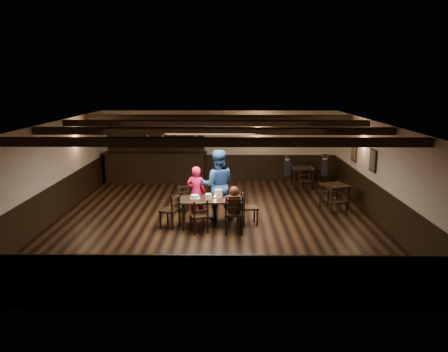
{
  "coord_description": "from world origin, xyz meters",
  "views": [
    {
      "loc": [
        0.37,
        -11.71,
        3.81
      ],
      "look_at": [
        0.24,
        0.2,
        1.2
      ],
      "focal_mm": 35.0,
      "sensor_mm": 36.0,
      "label": 1
    }
  ],
  "objects_px": {
    "chair_near_left": "(200,214)",
    "woman_pink": "(196,192)",
    "cake": "(195,197)",
    "bar_counter": "(156,163)",
    "man_blue": "(217,185)",
    "dining_table": "(211,202)",
    "chair_near_right": "(234,211)"
  },
  "relations": [
    {
      "from": "man_blue",
      "to": "chair_near_right",
      "type": "bearing_deg",
      "value": 107.4
    },
    {
      "from": "bar_counter",
      "to": "woman_pink",
      "type": "bearing_deg",
      "value": -67.74
    },
    {
      "from": "man_blue",
      "to": "dining_table",
      "type": "bearing_deg",
      "value": 74.03
    },
    {
      "from": "dining_table",
      "to": "man_blue",
      "type": "height_order",
      "value": "man_blue"
    },
    {
      "from": "dining_table",
      "to": "chair_near_left",
      "type": "xyz_separation_m",
      "value": [
        -0.27,
        -0.59,
        -0.16
      ]
    },
    {
      "from": "man_blue",
      "to": "bar_counter",
      "type": "bearing_deg",
      "value": -64.72
    },
    {
      "from": "woman_pink",
      "to": "bar_counter",
      "type": "distance_m",
      "value": 4.98
    },
    {
      "from": "man_blue",
      "to": "chair_near_left",
      "type": "bearing_deg",
      "value": 68.23
    },
    {
      "from": "chair_near_right",
      "to": "man_blue",
      "type": "xyz_separation_m",
      "value": [
        -0.45,
        1.24,
        0.39
      ]
    },
    {
      "from": "chair_near_right",
      "to": "bar_counter",
      "type": "height_order",
      "value": "bar_counter"
    },
    {
      "from": "dining_table",
      "to": "chair_near_left",
      "type": "bearing_deg",
      "value": -114.64
    },
    {
      "from": "dining_table",
      "to": "bar_counter",
      "type": "distance_m",
      "value": 5.78
    },
    {
      "from": "man_blue",
      "to": "woman_pink",
      "type": "bearing_deg",
      "value": -8.93
    },
    {
      "from": "chair_near_left",
      "to": "bar_counter",
      "type": "distance_m",
      "value": 6.23
    },
    {
      "from": "chair_near_left",
      "to": "bar_counter",
      "type": "relative_size",
      "value": 0.22
    },
    {
      "from": "chair_near_right",
      "to": "man_blue",
      "type": "bearing_deg",
      "value": 110.1
    },
    {
      "from": "bar_counter",
      "to": "dining_table",
      "type": "bearing_deg",
      "value": -66.1
    },
    {
      "from": "cake",
      "to": "bar_counter",
      "type": "distance_m",
      "value": 5.57
    },
    {
      "from": "chair_near_left",
      "to": "woman_pink",
      "type": "distance_m",
      "value": 1.3
    },
    {
      "from": "bar_counter",
      "to": "chair_near_left",
      "type": "bearing_deg",
      "value": -70.59
    },
    {
      "from": "man_blue",
      "to": "bar_counter",
      "type": "relative_size",
      "value": 0.5
    },
    {
      "from": "woman_pink",
      "to": "chair_near_right",
      "type": "bearing_deg",
      "value": 138.53
    },
    {
      "from": "chair_near_left",
      "to": "man_blue",
      "type": "relative_size",
      "value": 0.45
    },
    {
      "from": "chair_near_left",
      "to": "woman_pink",
      "type": "bearing_deg",
      "value": 98.2
    },
    {
      "from": "woman_pink",
      "to": "man_blue",
      "type": "relative_size",
      "value": 0.76
    },
    {
      "from": "dining_table",
      "to": "chair_near_left",
      "type": "distance_m",
      "value": 0.67
    },
    {
      "from": "woman_pink",
      "to": "cake",
      "type": "height_order",
      "value": "woman_pink"
    },
    {
      "from": "chair_near_left",
      "to": "man_blue",
      "type": "xyz_separation_m",
      "value": [
        0.41,
        1.2,
        0.47
      ]
    },
    {
      "from": "cake",
      "to": "dining_table",
      "type": "bearing_deg",
      "value": -6.21
    },
    {
      "from": "chair_near_right",
      "to": "cake",
      "type": "distance_m",
      "value": 1.25
    },
    {
      "from": "woman_pink",
      "to": "bar_counter",
      "type": "xyz_separation_m",
      "value": [
        -1.89,
        4.61,
        -0.02
      ]
    },
    {
      "from": "woman_pink",
      "to": "man_blue",
      "type": "bearing_deg",
      "value": -176.54
    }
  ]
}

